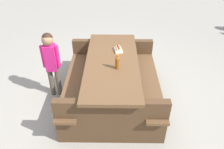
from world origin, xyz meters
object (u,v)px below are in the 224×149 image
(picnic_table, at_px, (112,79))
(hotdog_tray, at_px, (118,49))
(soda_bottle, at_px, (117,62))
(child_in_coat, at_px, (51,58))

(picnic_table, distance_m, hotdog_tray, 0.47)
(soda_bottle, bearing_deg, picnic_table, 43.53)
(soda_bottle, relative_size, child_in_coat, 0.20)
(picnic_table, xyz_separation_m, hotdog_tray, (0.33, 0.02, 0.34))
(picnic_table, distance_m, soda_bottle, 0.45)
(hotdog_tray, relative_size, child_in_coat, 0.19)
(soda_bottle, distance_m, child_in_coat, 1.07)
(hotdog_tray, bearing_deg, picnic_table, -176.37)
(hotdog_tray, distance_m, child_in_coat, 1.04)
(soda_bottle, height_order, hotdog_tray, soda_bottle)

